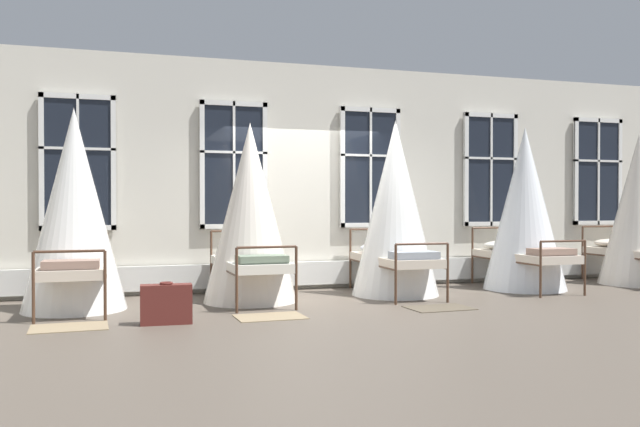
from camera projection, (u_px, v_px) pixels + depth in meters
The scene contains 12 objects.
ground at pixel (326, 299), 9.38m from camera, with size 28.17×28.17×0.00m, color brown.
back_wall_with_windows at pixel (302, 177), 10.50m from camera, with size 15.09×0.10×3.52m, color beige.
window_bank at pixel (304, 223), 10.40m from camera, with size 12.10×0.10×2.81m.
cot_second at pixel (74, 212), 8.36m from camera, with size 1.28×1.88×2.54m.
cot_third at pixel (250, 215), 9.09m from camera, with size 1.28×1.89×2.44m.
cot_fourth at pixel (395, 210), 9.77m from camera, with size 1.28×1.89×2.56m.
cot_fifth at pixel (525, 211), 10.43m from camera, with size 1.28×1.88×2.53m.
cot_sixth at pixel (639, 211), 11.07m from camera, with size 1.28×1.89×2.52m.
rug_second at pixel (69, 327), 7.17m from camera, with size 0.80×0.56×0.01m, color #8E7A5B.
rug_third at pixel (270, 317), 7.83m from camera, with size 0.80×0.56×0.01m, color #8E7A5B.
rug_fourth at pixel (439, 308), 8.50m from camera, with size 0.80×0.56×0.01m, color brown.
suitcase_dark at pixel (166, 304), 7.38m from camera, with size 0.57×0.24×0.47m.
Camera 1 is at (-2.91, -8.90, 1.33)m, focal length 37.47 mm.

